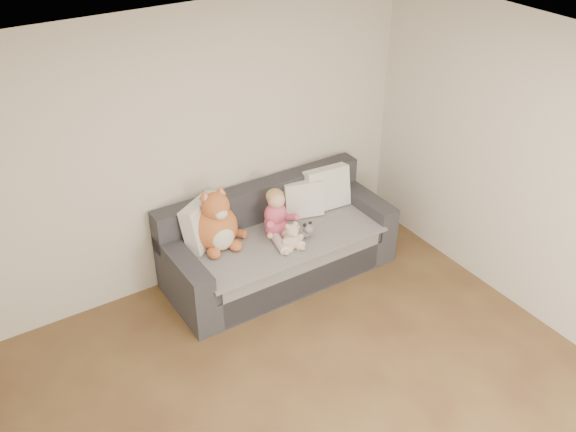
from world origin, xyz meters
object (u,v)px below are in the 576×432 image
(toddler, at_px, (278,218))
(teddy_bear, at_px, (292,238))
(sofa, at_px, (277,246))
(plush_cat, at_px, (217,225))
(sippy_cup, at_px, (288,241))

(toddler, distance_m, teddy_bear, 0.26)
(toddler, height_order, teddy_bear, toddler)
(sofa, xyz_separation_m, teddy_bear, (-0.03, -0.31, 0.27))
(plush_cat, relative_size, sippy_cup, 5.55)
(teddy_bear, distance_m, sippy_cup, 0.07)
(sofa, distance_m, plush_cat, 0.71)
(toddler, xyz_separation_m, teddy_bear, (0.00, -0.24, -0.09))
(sippy_cup, bearing_deg, plush_cat, 146.26)
(toddler, bearing_deg, teddy_bear, -85.20)
(plush_cat, bearing_deg, teddy_bear, -35.46)
(toddler, relative_size, sippy_cup, 4.31)
(teddy_bear, bearing_deg, sippy_cup, 113.93)
(toddler, xyz_separation_m, plush_cat, (-0.55, 0.16, 0.03))
(plush_cat, xyz_separation_m, teddy_bear, (0.55, -0.40, -0.12))
(toddler, height_order, plush_cat, plush_cat)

